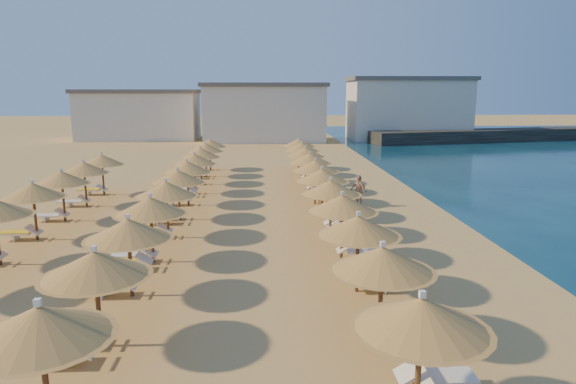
{
  "coord_description": "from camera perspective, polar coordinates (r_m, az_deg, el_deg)",
  "views": [
    {
      "loc": [
        0.03,
        -21.86,
        6.48
      ],
      "look_at": [
        1.39,
        4.0,
        1.3
      ],
      "focal_mm": 32.0,
      "sensor_mm": 36.0,
      "label": 1
    }
  ],
  "objects": [
    {
      "name": "parasol_row_west",
      "position": [
        26.19,
        -12.12,
        1.58
      ],
      "size": [
        2.81,
        35.54,
        2.69
      ],
      "color": "brown",
      "rests_on": "ground"
    },
    {
      "name": "jetty",
      "position": [
        69.98,
        20.89,
        5.88
      ],
      "size": [
        30.18,
        10.12,
        1.5
      ],
      "primitive_type": "cube",
      "rotation": [
        0.0,
        0.0,
        0.21
      ],
      "color": "black",
      "rests_on": "ground"
    },
    {
      "name": "parasol_row_inland",
      "position": [
        26.17,
        -25.1,
        0.75
      ],
      "size": [
        2.81,
        19.18,
        2.69
      ],
      "color": "brown",
      "rests_on": "ground"
    },
    {
      "name": "loungers",
      "position": [
        26.03,
        -7.42,
        -2.42
      ],
      "size": [
        16.07,
        34.28,
        0.66
      ],
      "color": "white",
      "rests_on": "ground"
    },
    {
      "name": "hotel_blocks",
      "position": [
        67.6,
        -0.87,
        8.96
      ],
      "size": [
        50.87,
        11.66,
        8.1
      ],
      "color": "silver",
      "rests_on": "ground"
    },
    {
      "name": "beachgoer_c",
      "position": [
        29.13,
        7.84,
        0.15
      ],
      "size": [
        1.01,
        1.08,
        1.78
      ],
      "primitive_type": "imported",
      "rotation": [
        0.0,
        0.0,
        -0.86
      ],
      "color": "tan",
      "rests_on": "ground"
    },
    {
      "name": "beachgoer_b",
      "position": [
        26.02,
        4.72,
        -1.3
      ],
      "size": [
        0.98,
        1.0,
        1.63
      ],
      "primitive_type": "imported",
      "rotation": [
        0.0,
        0.0,
        -0.88
      ],
      "color": "tan",
      "rests_on": "ground"
    },
    {
      "name": "parasol_row_east",
      "position": [
        26.03,
        3.81,
        1.76
      ],
      "size": [
        2.81,
        35.54,
        2.69
      ],
      "color": "brown",
      "rests_on": "ground"
    },
    {
      "name": "ground",
      "position": [
        22.8,
        -2.98,
        -5.22
      ],
      "size": [
        220.0,
        220.0,
        0.0
      ],
      "primitive_type": "plane",
      "color": "tan",
      "rests_on": "ground"
    }
  ]
}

